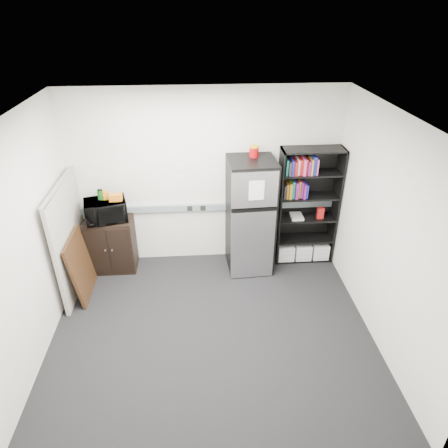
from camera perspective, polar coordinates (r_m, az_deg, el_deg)
name	(u,v)px	position (r m, az deg, el deg)	size (l,w,h in m)	color
floor	(212,332)	(5.25, -1.70, -15.17)	(4.00, 4.00, 0.00)	black
wall_back	(205,179)	(5.95, -2.67, 6.40)	(4.00, 0.02, 2.70)	white
wall_right	(386,236)	(4.88, 22.19, -1.55)	(0.02, 3.50, 2.70)	white
wall_left	(24,250)	(4.79, -26.67, -3.29)	(0.02, 3.50, 2.70)	white
ceiling	(208,120)	(3.85, -2.31, 14.56)	(4.00, 3.50, 0.02)	white
electrical_raceway	(206,207)	(6.12, -2.57, 2.42)	(3.92, 0.05, 0.10)	slate
wall_note	(181,167)	(5.88, -6.16, 8.04)	(0.14, 0.00, 0.10)	white
bookshelf	(307,208)	(6.20, 11.76, 2.29)	(0.90, 0.34, 1.85)	black
cubicle_partition	(70,239)	(5.88, -21.18, -1.97)	(0.06, 1.30, 1.62)	#ADA599
cabinet	(112,244)	(6.30, -15.75, -2.80)	(0.69, 0.46, 0.86)	black
microwave	(106,210)	(6.00, -16.54, 1.89)	(0.58, 0.39, 0.32)	black
snack_box_a	(101,195)	(5.94, -17.22, 4.02)	(0.07, 0.05, 0.15)	#1E5B1A
snack_box_b	(101,195)	(5.94, -17.22, 4.02)	(0.07, 0.05, 0.15)	#0D3B10
snack_box_c	(105,195)	(5.93, -16.58, 4.01)	(0.07, 0.05, 0.14)	orange
snack_bag	(116,197)	(5.86, -15.22, 3.70)	(0.18, 0.10, 0.10)	orange
refrigerator	(250,216)	(5.91, 3.78, 1.11)	(0.69, 0.72, 1.76)	black
coffee_can	(254,151)	(5.64, 4.30, 10.41)	(0.13, 0.13, 0.18)	#AA070B
framed_poster	(81,266)	(5.88, -19.77, -5.71)	(0.16, 0.73, 0.93)	black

